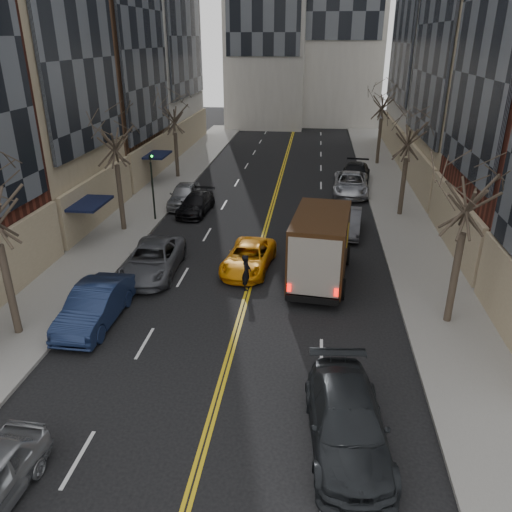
{
  "coord_description": "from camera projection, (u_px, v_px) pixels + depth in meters",
  "views": [
    {
      "loc": [
        2.89,
        -8.14,
        11.19
      ],
      "look_at": [
        0.48,
        12.12,
        2.2
      ],
      "focal_mm": 35.0,
      "sensor_mm": 36.0,
      "label": 1
    }
  ],
  "objects": [
    {
      "name": "tree_lf_mid",
      "position": [
        112.0,
        124.0,
        28.68
      ],
      "size": [
        3.2,
        3.2,
        8.91
      ],
      "color": "#382D23",
      "rests_on": "sidewalk_left"
    },
    {
      "name": "parked_lf_e",
      "position": [
        184.0,
        195.0,
        35.8
      ],
      "size": [
        1.99,
        4.66,
        1.57
      ],
      "primitive_type": "imported",
      "rotation": [
        0.0,
        0.0,
        0.03
      ],
      "color": "#97999E",
      "rests_on": "ground"
    },
    {
      "name": "parked_rt_a",
      "position": [
        348.0,
        222.0,
        30.72
      ],
      "size": [
        1.99,
        4.59,
        1.47
      ],
      "primitive_type": "imported",
      "rotation": [
        0.0,
        0.0,
        -0.1
      ],
      "color": "#494B51",
      "rests_on": "ground"
    },
    {
      "name": "parked_lf_d",
      "position": [
        196.0,
        204.0,
        34.3
      ],
      "size": [
        2.13,
        4.64,
        1.32
      ],
      "primitive_type": "imported",
      "rotation": [
        0.0,
        0.0,
        -0.06
      ],
      "color": "black",
      "rests_on": "ground"
    },
    {
      "name": "taxi",
      "position": [
        248.0,
        257.0,
        25.93
      ],
      "size": [
        2.7,
        5.03,
        1.34
      ],
      "primitive_type": "imported",
      "rotation": [
        0.0,
        0.0,
        -0.1
      ],
      "color": "orange",
      "rests_on": "ground"
    },
    {
      "name": "parked_rt_b",
      "position": [
        351.0,
        184.0,
        38.47
      ],
      "size": [
        2.93,
        5.86,
        1.59
      ],
      "primitive_type": "imported",
      "rotation": [
        0.0,
        0.0,
        -0.05
      ],
      "color": "#B8BAC1",
      "rests_on": "ground"
    },
    {
      "name": "parked_lf_b",
      "position": [
        95.0,
        306.0,
        20.97
      ],
      "size": [
        1.83,
        5.05,
        1.65
      ],
      "primitive_type": "imported",
      "rotation": [
        0.0,
        0.0,
        -0.01
      ],
      "color": "#131E3D",
      "rests_on": "ground"
    },
    {
      "name": "parked_lf_c",
      "position": [
        153.0,
        260.0,
        25.43
      ],
      "size": [
        2.76,
        5.62,
        1.54
      ],
      "primitive_type": "imported",
      "rotation": [
        0.0,
        0.0,
        0.04
      ],
      "color": "#4C4D53",
      "rests_on": "ground"
    },
    {
      "name": "ups_truck",
      "position": [
        321.0,
        246.0,
        24.34
      ],
      "size": [
        3.23,
        6.84,
        3.63
      ],
      "rotation": [
        0.0,
        0.0,
        -0.1
      ],
      "color": "black",
      "rests_on": "ground"
    },
    {
      "name": "traffic_signal",
      "position": [
        152.0,
        180.0,
        31.87
      ],
      "size": [
        0.29,
        0.26,
        4.7
      ],
      "color": "black",
      "rests_on": "sidewalk_left"
    },
    {
      "name": "sidewalk_left",
      "position": [
        155.0,
        197.0,
        37.7
      ],
      "size": [
        4.0,
        66.0,
        0.15
      ],
      "primitive_type": "cube",
      "color": "slate",
      "rests_on": "ground"
    },
    {
      "name": "tree_rt_far",
      "position": [
        384.0,
        91.0,
        44.9
      ],
      "size": [
        3.2,
        3.2,
        9.11
      ],
      "color": "#382D23",
      "rests_on": "sidewalk_right"
    },
    {
      "name": "tree_lf_far",
      "position": [
        173.0,
        106.0,
        40.73
      ],
      "size": [
        3.2,
        3.2,
        8.12
      ],
      "color": "#382D23",
      "rests_on": "sidewalk_left"
    },
    {
      "name": "tree_rt_mid",
      "position": [
        411.0,
        123.0,
        31.5
      ],
      "size": [
        3.2,
        3.2,
        8.32
      ],
      "color": "#382D23",
      "rests_on": "sidewalk_right"
    },
    {
      "name": "observer_sedan",
      "position": [
        347.0,
        422.0,
        14.64
      ],
      "size": [
        2.73,
        5.71,
        1.6
      ],
      "rotation": [
        0.0,
        0.0,
        0.09
      ],
      "color": "black",
      "rests_on": "ground"
    },
    {
      "name": "parked_rt_c",
      "position": [
        356.0,
        174.0,
        41.18
      ],
      "size": [
        2.89,
        5.74,
        1.6
      ],
      "primitive_type": "imported",
      "rotation": [
        0.0,
        0.0,
        -0.12
      ],
      "color": "black",
      "rests_on": "ground"
    },
    {
      "name": "pedestrian",
      "position": [
        246.0,
        272.0,
        23.76
      ],
      "size": [
        0.46,
        0.67,
        1.78
      ],
      "primitive_type": "imported",
      "rotation": [
        0.0,
        0.0,
        1.51
      ],
      "color": "black",
      "rests_on": "ground"
    },
    {
      "name": "sidewalk_right",
      "position": [
        398.0,
        206.0,
        35.75
      ],
      "size": [
        4.0,
        66.0,
        0.15
      ],
      "primitive_type": "cube",
      "color": "slate",
      "rests_on": "ground"
    },
    {
      "name": "tree_rt_near",
      "position": [
        473.0,
        175.0,
        18.66
      ],
      "size": [
        3.2,
        3.2,
        8.71
      ],
      "color": "#382D23",
      "rests_on": "sidewalk_right"
    }
  ]
}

